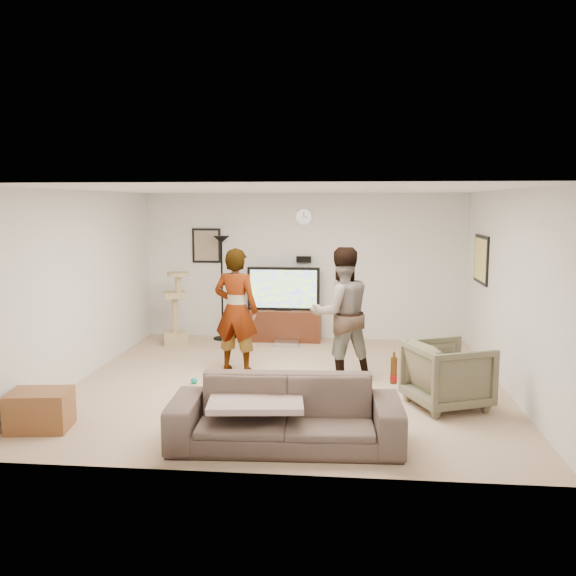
# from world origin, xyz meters

# --- Properties ---
(floor) EXTENTS (5.50, 5.50, 0.02)m
(floor) POSITION_xyz_m (0.00, 0.00, -0.01)
(floor) COLOR tan
(floor) RESTS_ON ground
(ceiling) EXTENTS (5.50, 5.50, 0.02)m
(ceiling) POSITION_xyz_m (0.00, 0.00, 2.51)
(ceiling) COLOR white
(ceiling) RESTS_ON wall_back
(wall_back) EXTENTS (5.50, 0.04, 2.50)m
(wall_back) POSITION_xyz_m (0.00, 2.75, 1.25)
(wall_back) COLOR silver
(wall_back) RESTS_ON floor
(wall_front) EXTENTS (5.50, 0.04, 2.50)m
(wall_front) POSITION_xyz_m (0.00, -2.75, 1.25)
(wall_front) COLOR silver
(wall_front) RESTS_ON floor
(wall_left) EXTENTS (0.04, 5.50, 2.50)m
(wall_left) POSITION_xyz_m (-2.75, 0.00, 1.25)
(wall_left) COLOR silver
(wall_left) RESTS_ON floor
(wall_right) EXTENTS (0.04, 5.50, 2.50)m
(wall_right) POSITION_xyz_m (2.75, 0.00, 1.25)
(wall_right) COLOR silver
(wall_right) RESTS_ON floor
(wall_clock) EXTENTS (0.26, 0.04, 0.26)m
(wall_clock) POSITION_xyz_m (0.00, 2.72, 2.10)
(wall_clock) COLOR white
(wall_clock) RESTS_ON wall_back
(wall_speaker) EXTENTS (0.25, 0.10, 0.10)m
(wall_speaker) POSITION_xyz_m (0.00, 2.69, 1.38)
(wall_speaker) COLOR black
(wall_speaker) RESTS_ON wall_back
(picture_back) EXTENTS (0.42, 0.03, 0.52)m
(picture_back) POSITION_xyz_m (-1.70, 2.73, 1.60)
(picture_back) COLOR gray
(picture_back) RESTS_ON wall_back
(picture_right) EXTENTS (0.03, 0.78, 0.62)m
(picture_right) POSITION_xyz_m (2.73, 1.60, 1.50)
(picture_right) COLOR #EECF68
(picture_right) RESTS_ON wall_right
(tv_stand) EXTENTS (1.27, 0.45, 0.53)m
(tv_stand) POSITION_xyz_m (-0.33, 2.50, 0.27)
(tv_stand) COLOR #421D10
(tv_stand) RESTS_ON floor
(console_box) EXTENTS (0.40, 0.30, 0.07)m
(console_box) POSITION_xyz_m (-0.24, 2.11, 0.04)
(console_box) COLOR silver
(console_box) RESTS_ON floor
(tv) EXTENTS (1.23, 0.08, 0.73)m
(tv) POSITION_xyz_m (-0.33, 2.50, 0.89)
(tv) COLOR black
(tv) RESTS_ON tv_stand
(tv_screen) EXTENTS (1.13, 0.01, 0.64)m
(tv_screen) POSITION_xyz_m (-0.33, 2.46, 0.89)
(tv_screen) COLOR #A1E81D
(tv_screen) RESTS_ON tv
(floor_lamp) EXTENTS (0.32, 0.32, 1.78)m
(floor_lamp) POSITION_xyz_m (-1.38, 2.49, 0.89)
(floor_lamp) COLOR black
(floor_lamp) RESTS_ON floor
(cat_tree) EXTENTS (0.50, 0.50, 1.21)m
(cat_tree) POSITION_xyz_m (-2.10, 2.07, 0.61)
(cat_tree) COLOR tan
(cat_tree) RESTS_ON floor
(person_left) EXTENTS (0.70, 0.53, 1.73)m
(person_left) POSITION_xyz_m (-0.77, 0.49, 0.86)
(person_left) COLOR #BABABA
(person_left) RESTS_ON floor
(person_right) EXTENTS (1.04, 0.93, 1.76)m
(person_right) POSITION_xyz_m (0.68, 0.28, 0.88)
(person_right) COLOR #335073
(person_right) RESTS_ON floor
(sofa) EXTENTS (2.26, 0.98, 0.65)m
(sofa) POSITION_xyz_m (0.18, -2.10, 0.32)
(sofa) COLOR #504038
(sofa) RESTS_ON floor
(throw_blanket) EXTENTS (0.97, 0.79, 0.06)m
(throw_blanket) POSITION_xyz_m (-0.11, -2.10, 0.44)
(throw_blanket) COLOR #C49F95
(throw_blanket) RESTS_ON sofa
(beer_bottle) EXTENTS (0.06, 0.06, 0.25)m
(beer_bottle) POSITION_xyz_m (1.20, -2.10, 0.77)
(beer_bottle) COLOR #5F310C
(beer_bottle) RESTS_ON sofa
(armchair) EXTENTS (1.08, 1.07, 0.76)m
(armchair) POSITION_xyz_m (1.91, -0.77, 0.38)
(armchair) COLOR brown
(armchair) RESTS_ON floor
(side_table) EXTENTS (0.67, 0.54, 0.41)m
(side_table) POSITION_xyz_m (-2.40, -1.92, 0.20)
(side_table) COLOR brown
(side_table) RESTS_ON floor
(toy_ball) EXTENTS (0.08, 0.08, 0.08)m
(toy_ball) POSITION_xyz_m (-1.21, -0.17, 0.04)
(toy_ball) COLOR #0F9284
(toy_ball) RESTS_ON floor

